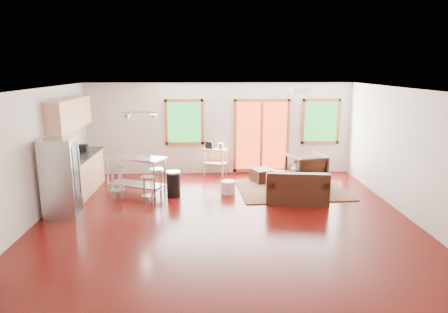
{
  "coord_description": "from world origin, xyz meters",
  "views": [
    {
      "loc": [
        -0.32,
        -7.78,
        3.0
      ],
      "look_at": [
        0.0,
        0.3,
        1.2
      ],
      "focal_mm": 32.0,
      "sensor_mm": 36.0,
      "label": 1
    }
  ],
  "objects_px": {
    "loveseat": "(297,189)",
    "coffee_table": "(293,176)",
    "ottoman": "(263,175)",
    "rug": "(292,189)",
    "refrigerator": "(61,178)",
    "armchair": "(306,167)",
    "island": "(135,169)",
    "kitchen_cart": "(215,152)"
  },
  "relations": [
    {
      "from": "loveseat",
      "to": "coffee_table",
      "type": "height_order",
      "value": "loveseat"
    },
    {
      "from": "loveseat",
      "to": "ottoman",
      "type": "distance_m",
      "value": 1.73
    },
    {
      "from": "ottoman",
      "to": "coffee_table",
      "type": "bearing_deg",
      "value": -46.04
    },
    {
      "from": "rug",
      "to": "coffee_table",
      "type": "bearing_deg",
      "value": 77.62
    },
    {
      "from": "coffee_table",
      "to": "refrigerator",
      "type": "height_order",
      "value": "refrigerator"
    },
    {
      "from": "armchair",
      "to": "ottoman",
      "type": "distance_m",
      "value": 1.16
    },
    {
      "from": "coffee_table",
      "to": "armchair",
      "type": "xyz_separation_m",
      "value": [
        0.45,
        0.5,
        0.09
      ]
    },
    {
      "from": "loveseat",
      "to": "island",
      "type": "height_order",
      "value": "island"
    },
    {
      "from": "rug",
      "to": "refrigerator",
      "type": "xyz_separation_m",
      "value": [
        -5.11,
        -1.55,
        0.79
      ]
    },
    {
      "from": "kitchen_cart",
      "to": "ottoman",
      "type": "bearing_deg",
      "value": -30.33
    },
    {
      "from": "loveseat",
      "to": "kitchen_cart",
      "type": "xyz_separation_m",
      "value": [
        -1.83,
        2.38,
        0.37
      ]
    },
    {
      "from": "loveseat",
      "to": "kitchen_cart",
      "type": "relative_size",
      "value": 1.51
    },
    {
      "from": "rug",
      "to": "loveseat",
      "type": "relative_size",
      "value": 1.79
    },
    {
      "from": "ottoman",
      "to": "armchair",
      "type": "bearing_deg",
      "value": -9.54
    },
    {
      "from": "rug",
      "to": "ottoman",
      "type": "relative_size",
      "value": 4.92
    },
    {
      "from": "coffee_table",
      "to": "island",
      "type": "bearing_deg",
      "value": -176.55
    },
    {
      "from": "armchair",
      "to": "ottoman",
      "type": "bearing_deg",
      "value": -24.13
    },
    {
      "from": "armchair",
      "to": "island",
      "type": "height_order",
      "value": "island"
    },
    {
      "from": "coffee_table",
      "to": "kitchen_cart",
      "type": "relative_size",
      "value": 1.19
    },
    {
      "from": "refrigerator",
      "to": "island",
      "type": "height_order",
      "value": "refrigerator"
    },
    {
      "from": "kitchen_cart",
      "to": "armchair",
      "type": "bearing_deg",
      "value": -21.37
    },
    {
      "from": "kitchen_cart",
      "to": "refrigerator",
      "type": "bearing_deg",
      "value": -136.33
    },
    {
      "from": "ottoman",
      "to": "island",
      "type": "xyz_separation_m",
      "value": [
        -3.21,
        -0.91,
        0.45
      ]
    },
    {
      "from": "armchair",
      "to": "island",
      "type": "distance_m",
      "value": 4.39
    },
    {
      "from": "refrigerator",
      "to": "kitchen_cart",
      "type": "xyz_separation_m",
      "value": [
        3.19,
        3.05,
        -0.14
      ]
    },
    {
      "from": "island",
      "to": "armchair",
      "type": "bearing_deg",
      "value": 9.57
    },
    {
      "from": "loveseat",
      "to": "ottoman",
      "type": "relative_size",
      "value": 2.74
    },
    {
      "from": "rug",
      "to": "coffee_table",
      "type": "xyz_separation_m",
      "value": [
        0.02,
        0.07,
        0.34
      ]
    },
    {
      "from": "coffee_table",
      "to": "armchair",
      "type": "height_order",
      "value": "armchair"
    },
    {
      "from": "coffee_table",
      "to": "ottoman",
      "type": "relative_size",
      "value": 2.15
    },
    {
      "from": "island",
      "to": "kitchen_cart",
      "type": "relative_size",
      "value": 1.61
    },
    {
      "from": "coffee_table",
      "to": "refrigerator",
      "type": "bearing_deg",
      "value": -162.51
    },
    {
      "from": "island",
      "to": "refrigerator",
      "type": "bearing_deg",
      "value": -132.33
    },
    {
      "from": "island",
      "to": "ottoman",
      "type": "bearing_deg",
      "value": 15.9
    },
    {
      "from": "island",
      "to": "kitchen_cart",
      "type": "distance_m",
      "value": 2.55
    },
    {
      "from": "refrigerator",
      "to": "island",
      "type": "xyz_separation_m",
      "value": [
        1.26,
        1.38,
        -0.17
      ]
    },
    {
      "from": "rug",
      "to": "ottoman",
      "type": "bearing_deg",
      "value": 130.47
    },
    {
      "from": "island",
      "to": "loveseat",
      "type": "bearing_deg",
      "value": -10.85
    },
    {
      "from": "coffee_table",
      "to": "kitchen_cart",
      "type": "height_order",
      "value": "kitchen_cart"
    },
    {
      "from": "rug",
      "to": "refrigerator",
      "type": "relative_size",
      "value": 1.64
    },
    {
      "from": "island",
      "to": "coffee_table",
      "type": "bearing_deg",
      "value": 3.45
    },
    {
      "from": "armchair",
      "to": "island",
      "type": "relative_size",
      "value": 0.56
    }
  ]
}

